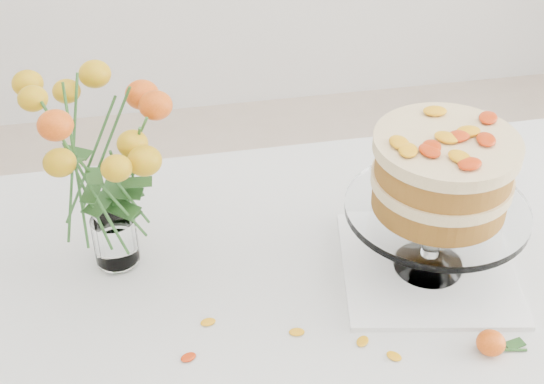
{
  "coord_description": "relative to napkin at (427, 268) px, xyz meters",
  "views": [
    {
      "loc": [
        -0.32,
        -0.94,
        1.67
      ],
      "look_at": [
        -0.13,
        0.07,
        0.92
      ],
      "focal_mm": 50.0,
      "sensor_mm": 36.0,
      "label": 1
    }
  ],
  "objects": [
    {
      "name": "stray_petal_b",
      "position": [
        -0.16,
        -0.15,
        -0.0
      ],
      "size": [
        0.03,
        0.02,
        0.0
      ],
      "primitive_type": "ellipsoid",
      "color": "#F7A20F",
      "rests_on": "table"
    },
    {
      "name": "stray_petal_e",
      "position": [
        -0.44,
        -0.13,
        -0.0
      ],
      "size": [
        0.03,
        0.02,
        0.0
      ],
      "primitive_type": "ellipsoid",
      "color": "#F7A20F",
      "rests_on": "table"
    },
    {
      "name": "loose_rose_far",
      "position": [
        0.03,
        -0.2,
        0.01
      ],
      "size": [
        0.08,
        0.05,
        0.04
      ],
      "rotation": [
        0.0,
        0.0,
        -0.2
      ],
      "color": "#CC4909",
      "rests_on": "table"
    },
    {
      "name": "stray_petal_c",
      "position": [
        -0.12,
        -0.19,
        -0.0
      ],
      "size": [
        0.03,
        0.02,
        0.0
      ],
      "primitive_type": "ellipsoid",
      "color": "#F7A20F",
      "rests_on": "table"
    },
    {
      "name": "stray_petal_a",
      "position": [
        -0.26,
        -0.11,
        -0.0
      ],
      "size": [
        0.03,
        0.02,
        0.0
      ],
      "primitive_type": "ellipsoid",
      "color": "#F7A20F",
      "rests_on": "table"
    },
    {
      "name": "stray_petal_d",
      "position": [
        -0.4,
        -0.06,
        -0.0
      ],
      "size": [
        0.03,
        0.02,
        0.0
      ],
      "primitive_type": "ellipsoid",
      "color": "#F7A20F",
      "rests_on": "table"
    },
    {
      "name": "rose_vase",
      "position": [
        -0.55,
        0.13,
        0.23
      ],
      "size": [
        0.34,
        0.34,
        0.4
      ],
      "rotation": [
        0.0,
        0.0,
        0.39
      ],
      "color": "white",
      "rests_on": "table"
    },
    {
      "name": "cake_stand",
      "position": [
        0.0,
        0.0,
        0.19
      ],
      "size": [
        0.31,
        0.31,
        0.28
      ],
      "rotation": [
        0.0,
        0.0,
        -0.39
      ],
      "color": "white",
      "rests_on": "napkin"
    },
    {
      "name": "napkin",
      "position": [
        0.0,
        0.0,
        0.0
      ],
      "size": [
        0.35,
        0.35,
        0.01
      ],
      "primitive_type": "cube",
      "rotation": [
        0.0,
        0.0,
        -0.19
      ],
      "color": "white",
      "rests_on": "table"
    },
    {
      "name": "table",
      "position": [
        -0.14,
        -0.01,
        -0.09
      ],
      "size": [
        1.43,
        0.93,
        0.76
      ],
      "color": "#A27A5F",
      "rests_on": "ground"
    }
  ]
}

